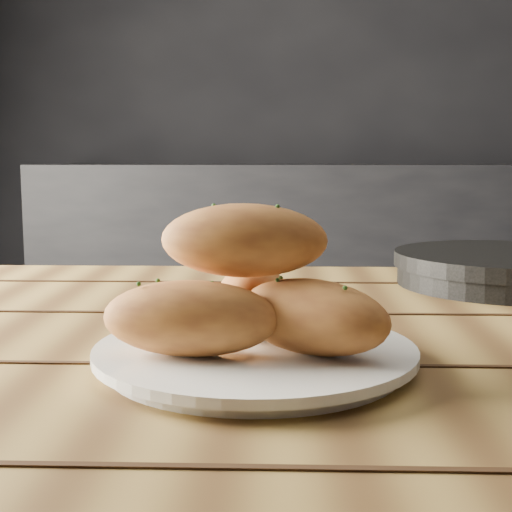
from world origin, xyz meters
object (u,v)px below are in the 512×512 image
(plate, at_px, (255,355))
(bread_rolls, at_px, (249,293))
(skillet, at_px, (508,268))
(table, at_px, (442,431))

(plate, bearing_deg, bread_rolls, -149.04)
(skillet, bearing_deg, plate, -129.98)
(table, xyz_separation_m, skillet, (0.15, 0.29, 0.12))
(table, bearing_deg, plate, -150.01)
(skillet, bearing_deg, bread_rolls, -130.19)
(plate, height_order, skillet, skillet)
(table, relative_size, plate, 5.83)
(bread_rolls, height_order, skillet, bread_rolls)
(table, bearing_deg, skillet, 62.57)
(bread_rolls, bearing_deg, plate, 30.96)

